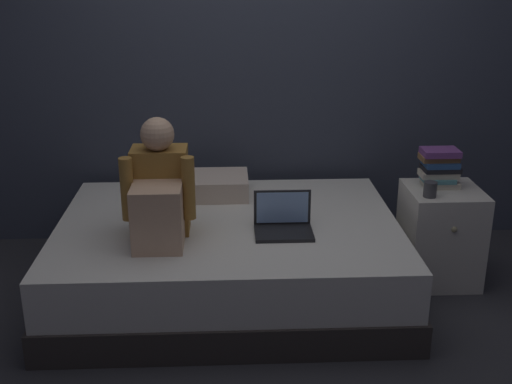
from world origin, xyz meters
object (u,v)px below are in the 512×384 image
at_px(bed, 229,258).
at_px(person_sitting, 159,194).
at_px(laptop, 283,222).
at_px(book_stack, 440,168).
at_px(pillow, 204,185).
at_px(mug, 430,189).
at_px(nightstand, 440,235).

relative_size(bed, person_sitting, 3.05).
xyz_separation_m(laptop, book_stack, (0.97, 0.34, 0.20)).
bearing_deg(person_sitting, pillow, 71.92).
bearing_deg(mug, nightstand, 42.69).
xyz_separation_m(nightstand, pillow, (-1.45, 0.34, 0.23)).
bearing_deg(pillow, laptop, -53.55).
bearing_deg(laptop, nightstand, 15.66).
height_order(bed, person_sitting, person_sitting).
bearing_deg(book_stack, bed, -172.34).
distance_m(bed, mug, 1.24).
bearing_deg(mug, person_sitting, -172.39).
bearing_deg(pillow, person_sitting, -108.08).
relative_size(bed, book_stack, 8.45).
xyz_separation_m(laptop, pillow, (-0.45, 0.62, 0.01)).
height_order(nightstand, person_sitting, person_sitting).
height_order(bed, pillow, pillow).
height_order(pillow, book_stack, book_stack).
height_order(person_sitting, laptop, person_sitting).
bearing_deg(bed, person_sitting, -149.92).
bearing_deg(nightstand, bed, -175.01).
height_order(bed, nightstand, nightstand).
xyz_separation_m(book_stack, mug, (-0.11, -0.18, -0.07)).
xyz_separation_m(laptop, mug, (0.86, 0.16, 0.12)).
height_order(pillow, mug, mug).
bearing_deg(book_stack, person_sitting, -166.86).
distance_m(pillow, mug, 1.40).
relative_size(person_sitting, laptop, 2.05).
xyz_separation_m(bed, pillow, (-0.15, 0.45, 0.30)).
bearing_deg(laptop, person_sitting, -176.06).
height_order(laptop, pillow, laptop).
height_order(nightstand, pillow, nightstand).
bearing_deg(mug, book_stack, 59.43).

